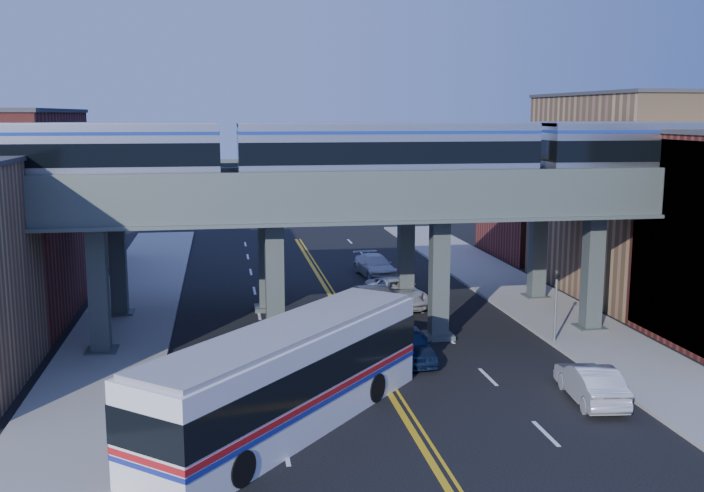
{
  "coord_description": "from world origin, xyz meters",
  "views": [
    {
      "loc": [
        -6.34,
        -28.19,
        10.93
      ],
      "look_at": [
        -0.27,
        8.21,
        4.69
      ],
      "focal_mm": 40.0,
      "sensor_mm": 36.0,
      "label": 1
    }
  ],
  "objects_px": {
    "car_lane_b": "(375,301)",
    "transit_bus": "(288,379)",
    "car_lane_a": "(410,345)",
    "car_lane_c": "(397,292)",
    "car_lane_d": "(375,266)",
    "traffic_signal": "(556,298)",
    "transit_train": "(388,153)",
    "car_parked_curb": "(591,383)",
    "stop_sign": "(386,335)"
  },
  "relations": [
    {
      "from": "car_lane_b",
      "to": "transit_bus",
      "type": "bearing_deg",
      "value": -117.66
    },
    {
      "from": "transit_bus",
      "to": "car_lane_a",
      "type": "height_order",
      "value": "transit_bus"
    },
    {
      "from": "car_lane_c",
      "to": "car_lane_d",
      "type": "height_order",
      "value": "car_lane_c"
    },
    {
      "from": "traffic_signal",
      "to": "transit_bus",
      "type": "bearing_deg",
      "value": -149.26
    },
    {
      "from": "transit_train",
      "to": "car_lane_d",
      "type": "bearing_deg",
      "value": 81.05
    },
    {
      "from": "traffic_signal",
      "to": "car_parked_curb",
      "type": "bearing_deg",
      "value": -103.45
    },
    {
      "from": "car_parked_curb",
      "to": "car_lane_b",
      "type": "bearing_deg",
      "value": -62.26
    },
    {
      "from": "stop_sign",
      "to": "transit_train",
      "type": "bearing_deg",
      "value": 77.33
    },
    {
      "from": "transit_bus",
      "to": "car_parked_curb",
      "type": "distance_m",
      "value": 11.78
    },
    {
      "from": "car_lane_a",
      "to": "car_lane_b",
      "type": "xyz_separation_m",
      "value": [
        -0.0,
        8.26,
        0.02
      ]
    },
    {
      "from": "traffic_signal",
      "to": "car_lane_c",
      "type": "relative_size",
      "value": 0.76
    },
    {
      "from": "traffic_signal",
      "to": "car_lane_a",
      "type": "height_order",
      "value": "traffic_signal"
    },
    {
      "from": "transit_train",
      "to": "traffic_signal",
      "type": "relative_size",
      "value": 10.63
    },
    {
      "from": "stop_sign",
      "to": "car_lane_a",
      "type": "xyz_separation_m",
      "value": [
        1.5,
        1.79,
        -1.03
      ]
    },
    {
      "from": "car_lane_b",
      "to": "car_lane_c",
      "type": "xyz_separation_m",
      "value": [
        1.69,
        2.0,
        -0.0
      ]
    },
    {
      "from": "transit_bus",
      "to": "transit_train",
      "type": "bearing_deg",
      "value": 11.01
    },
    {
      "from": "transit_bus",
      "to": "car_lane_b",
      "type": "xyz_separation_m",
      "value": [
        6.05,
        15.04,
        -1.05
      ]
    },
    {
      "from": "transit_bus",
      "to": "car_lane_c",
      "type": "height_order",
      "value": "transit_bus"
    },
    {
      "from": "car_lane_b",
      "to": "transit_train",
      "type": "bearing_deg",
      "value": -100.02
    },
    {
      "from": "transit_train",
      "to": "transit_bus",
      "type": "relative_size",
      "value": 3.56
    },
    {
      "from": "traffic_signal",
      "to": "car_lane_c",
      "type": "distance_m",
      "value": 10.81
    },
    {
      "from": "stop_sign",
      "to": "transit_bus",
      "type": "relative_size",
      "value": 0.21
    },
    {
      "from": "transit_train",
      "to": "transit_bus",
      "type": "xyz_separation_m",
      "value": [
        -5.67,
        -10.0,
        -7.33
      ]
    },
    {
      "from": "traffic_signal",
      "to": "transit_train",
      "type": "bearing_deg",
      "value": 165.58
    },
    {
      "from": "transit_train",
      "to": "car_lane_c",
      "type": "relative_size",
      "value": 8.11
    },
    {
      "from": "stop_sign",
      "to": "car_lane_a",
      "type": "distance_m",
      "value": 2.55
    },
    {
      "from": "car_parked_curb",
      "to": "car_lane_a",
      "type": "bearing_deg",
      "value": -40.82
    },
    {
      "from": "car_lane_c",
      "to": "car_parked_curb",
      "type": "relative_size",
      "value": 1.21
    },
    {
      "from": "stop_sign",
      "to": "car_lane_b",
      "type": "distance_m",
      "value": 10.21
    },
    {
      "from": "car_parked_curb",
      "to": "transit_train",
      "type": "bearing_deg",
      "value": -50.79
    },
    {
      "from": "transit_train",
      "to": "car_lane_d",
      "type": "relative_size",
      "value": 8.78
    },
    {
      "from": "transit_train",
      "to": "car_lane_a",
      "type": "bearing_deg",
      "value": -83.33
    },
    {
      "from": "car_lane_a",
      "to": "car_lane_b",
      "type": "distance_m",
      "value": 8.26
    },
    {
      "from": "transit_bus",
      "to": "car_lane_a",
      "type": "relative_size",
      "value": 2.88
    },
    {
      "from": "stop_sign",
      "to": "car_lane_c",
      "type": "distance_m",
      "value": 12.5
    },
    {
      "from": "transit_bus",
      "to": "car_lane_d",
      "type": "xyz_separation_m",
      "value": [
        8.07,
        25.2,
        -1.07
      ]
    },
    {
      "from": "transit_train",
      "to": "stop_sign",
      "type": "distance_m",
      "value": 8.97
    },
    {
      "from": "transit_train",
      "to": "transit_bus",
      "type": "bearing_deg",
      "value": -119.56
    },
    {
      "from": "car_lane_b",
      "to": "car_parked_curb",
      "type": "relative_size",
      "value": 1.03
    },
    {
      "from": "traffic_signal",
      "to": "car_parked_curb",
      "type": "height_order",
      "value": "traffic_signal"
    },
    {
      "from": "car_lane_b",
      "to": "car_lane_d",
      "type": "height_order",
      "value": "car_lane_b"
    },
    {
      "from": "car_lane_b",
      "to": "car_lane_c",
      "type": "relative_size",
      "value": 0.85
    },
    {
      "from": "traffic_signal",
      "to": "car_parked_curb",
      "type": "relative_size",
      "value": 0.93
    },
    {
      "from": "transit_train",
      "to": "car_lane_b",
      "type": "bearing_deg",
      "value": 85.74
    },
    {
      "from": "transit_train",
      "to": "car_parked_curb",
      "type": "distance_m",
      "value": 13.89
    },
    {
      "from": "car_lane_b",
      "to": "car_parked_curb",
      "type": "distance_m",
      "value": 15.41
    },
    {
      "from": "car_lane_d",
      "to": "car_lane_b",
      "type": "bearing_deg",
      "value": -107.95
    },
    {
      "from": "stop_sign",
      "to": "traffic_signal",
      "type": "xyz_separation_m",
      "value": [
        8.9,
        3.0,
        0.54
      ]
    },
    {
      "from": "car_lane_a",
      "to": "car_lane_b",
      "type": "bearing_deg",
      "value": 88.35
    },
    {
      "from": "car_lane_a",
      "to": "car_lane_d",
      "type": "height_order",
      "value": "car_lane_a"
    }
  ]
}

